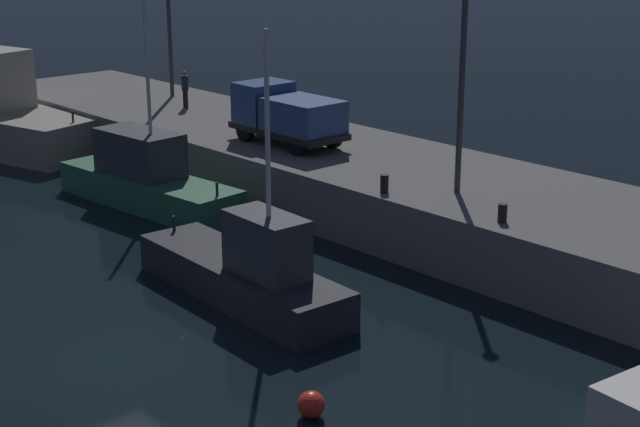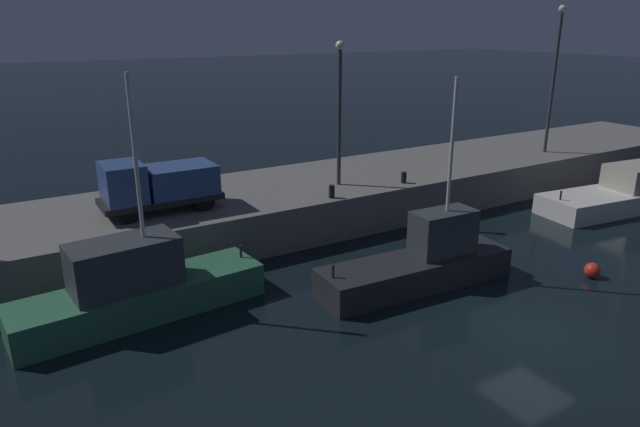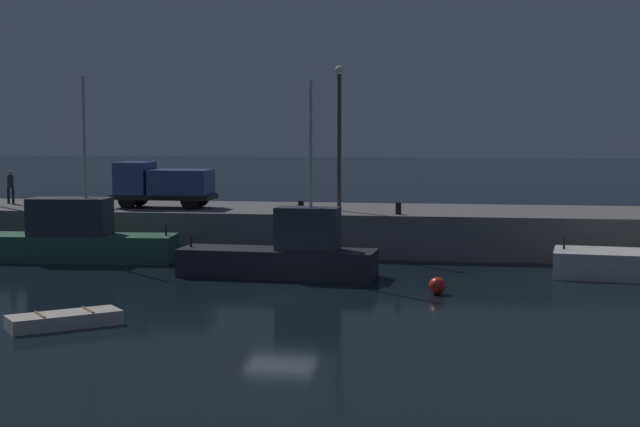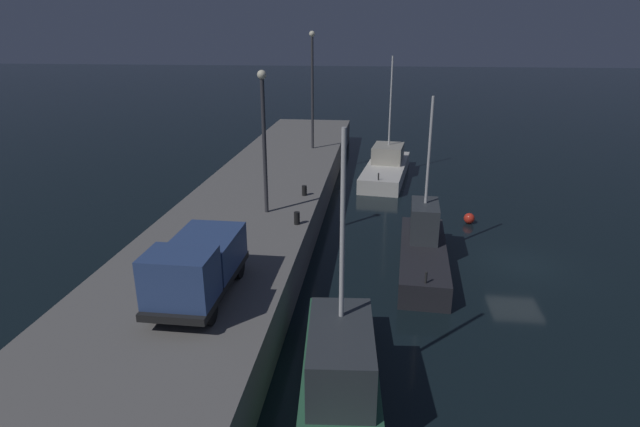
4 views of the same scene
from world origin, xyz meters
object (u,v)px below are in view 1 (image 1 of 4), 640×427
(mooring_buoy_near, at_px, (311,405))
(bollard_central, at_px, (384,184))
(dockworker, at_px, (185,87))
(bollard_west, at_px, (502,213))
(fishing_boat_orange, at_px, (146,178))
(utility_truck, at_px, (287,114))
(lamp_post_east, at_px, (462,66))
(fishing_trawler_red, at_px, (247,272))

(mooring_buoy_near, relative_size, bollard_central, 1.03)
(mooring_buoy_near, relative_size, dockworker, 0.36)
(bollard_west, bearing_deg, mooring_buoy_near, -77.52)
(fishing_boat_orange, distance_m, bollard_central, 10.47)
(utility_truck, relative_size, bollard_west, 8.98)
(dockworker, bearing_deg, utility_truck, -8.16)
(mooring_buoy_near, distance_m, utility_truck, 18.54)
(lamp_post_east, height_order, utility_truck, lamp_post_east)
(mooring_buoy_near, relative_size, bollard_west, 1.12)
(fishing_trawler_red, relative_size, bollard_central, 13.40)
(fishing_boat_orange, bearing_deg, lamp_post_east, 22.31)
(dockworker, bearing_deg, lamp_post_east, -5.18)
(fishing_trawler_red, distance_m, fishing_boat_orange, 10.81)
(utility_truck, relative_size, dockworker, 2.88)
(bollard_central, bearing_deg, lamp_post_east, 49.15)
(lamp_post_east, relative_size, bollard_central, 11.47)
(lamp_post_east, distance_m, dockworker, 18.30)
(bollard_central, bearing_deg, fishing_trawler_red, -86.64)
(utility_truck, distance_m, dockworker, 8.94)
(dockworker, xyz_separation_m, bollard_central, (16.36, -3.46, -0.70))
(dockworker, height_order, bollard_central, dockworker)
(fishing_trawler_red, xyz_separation_m, bollard_west, (4.24, 6.41, 1.43))
(fishing_trawler_red, height_order, bollard_central, fishing_trawler_red)
(mooring_buoy_near, distance_m, lamp_post_east, 13.62)
(mooring_buoy_near, distance_m, bollard_central, 11.66)
(lamp_post_east, distance_m, utility_truck, 9.58)
(fishing_trawler_red, xyz_separation_m, lamp_post_east, (1.23, 7.93, 5.32))
(fishing_boat_orange, relative_size, bollard_central, 14.46)
(fishing_trawler_red, bearing_deg, bollard_central, 93.36)
(utility_truck, distance_m, bollard_west, 12.29)
(fishing_boat_orange, relative_size, dockworker, 5.01)
(lamp_post_east, height_order, bollard_west, lamp_post_east)
(utility_truck, bearing_deg, bollard_central, -16.24)
(dockworker, height_order, bollard_west, dockworker)
(bollard_west, height_order, bollard_central, bollard_central)
(utility_truck, relative_size, bollard_central, 8.31)
(lamp_post_east, relative_size, bollard_west, 12.40)
(lamp_post_east, bearing_deg, bollard_west, -26.67)
(lamp_post_east, xyz_separation_m, bollard_west, (3.01, -1.51, -3.89))
(lamp_post_east, bearing_deg, dockworker, 174.82)
(lamp_post_east, bearing_deg, fishing_boat_orange, -157.69)
(bollard_west, relative_size, bollard_central, 0.92)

